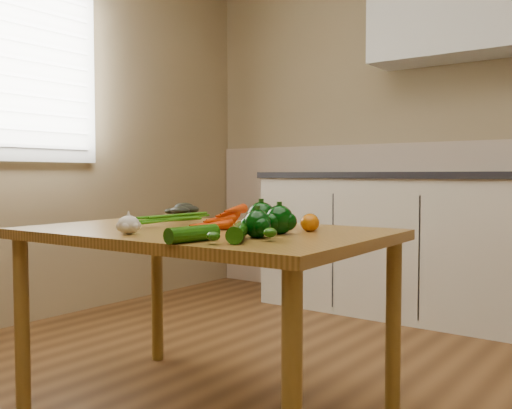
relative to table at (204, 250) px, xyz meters
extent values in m
cube|color=tan|center=(0.28, 2.23, 0.69)|extent=(4.00, 0.02, 2.60)
cube|color=#C8AF96|center=(0.28, 2.21, -0.06)|extent=(3.98, 0.03, 1.10)
cube|color=beige|center=(0.48, 1.91, -0.18)|extent=(2.80, 0.60, 0.86)
cube|color=#26262B|center=(0.48, 1.91, 0.27)|extent=(2.84, 0.64, 0.04)
cube|color=silver|center=(0.18, 2.04, 1.34)|extent=(0.90, 0.35, 0.70)
cube|color=olive|center=(0.00, 0.00, 0.06)|extent=(1.31, 0.87, 0.04)
cylinder|color=olive|center=(-0.57, -0.38, -0.29)|extent=(0.05, 0.05, 0.65)
cylinder|color=olive|center=(0.60, -0.33, -0.29)|extent=(0.05, 0.05, 0.65)
cylinder|color=olive|center=(-0.60, 0.33, -0.29)|extent=(0.05, 0.05, 0.65)
cylinder|color=olive|center=(0.57, 0.38, -0.29)|extent=(0.05, 0.05, 0.65)
ellipsoid|color=beige|center=(-0.07, -0.29, 0.11)|extent=(0.07, 0.07, 0.06)
sphere|color=black|center=(0.24, 0.03, 0.13)|extent=(0.10, 0.10, 0.10)
sphere|color=black|center=(0.32, 0.01, 0.12)|extent=(0.09, 0.09, 0.09)
sphere|color=black|center=(0.33, -0.12, 0.12)|extent=(0.09, 0.09, 0.09)
ellipsoid|color=#82020A|center=(0.19, 0.13, 0.11)|extent=(0.08, 0.08, 0.07)
ellipsoid|color=#BF5C04|center=(0.32, 0.21, 0.10)|extent=(0.06, 0.06, 0.06)
ellipsoid|color=#BF5C04|center=(0.36, 0.15, 0.11)|extent=(0.07, 0.07, 0.06)
cylinder|color=#134307|center=(0.33, -0.22, 0.10)|extent=(0.15, 0.19, 0.05)
cylinder|color=#134307|center=(0.24, -0.32, 0.10)|extent=(0.07, 0.18, 0.05)
camera|label=1|loc=(1.38, -1.54, 0.27)|focal=40.00mm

